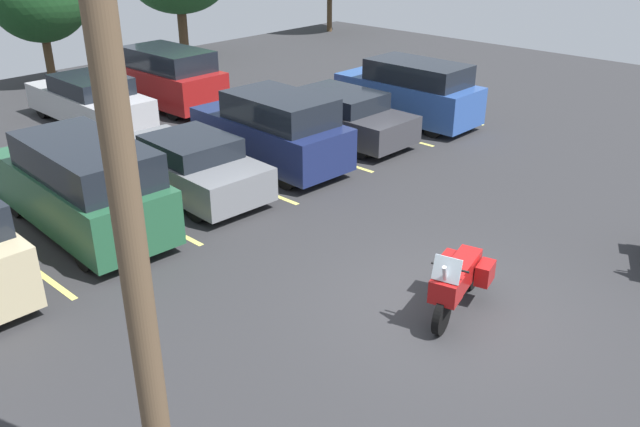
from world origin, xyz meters
TOP-DOWN VIEW (x-y plane):
  - ground at (0.00, 0.00)m, footprint 44.00×44.00m
  - motorcycle_touring at (0.05, -0.22)m, footprint 2.20×1.01m
  - parking_stripes at (-1.42, 7.22)m, footprint 22.32×4.75m
  - car_green at (-2.61, 7.15)m, footprint 2.13×4.99m
  - car_grey at (0.11, 7.28)m, footprint 2.06×4.63m
  - car_navy at (2.71, 7.10)m, footprint 2.06×4.60m
  - car_charcoal at (5.54, 7.37)m, footprint 1.98×4.87m
  - car_blue at (8.37, 6.82)m, footprint 1.80×4.64m
  - car_far_silver at (1.40, 14.03)m, footprint 1.97×4.91m
  - car_far_red at (4.17, 13.97)m, footprint 1.93×4.75m
  - utility_pole at (-5.65, 0.03)m, footprint 0.30×1.80m

SIDE VIEW (x-z plane):
  - ground at x=0.00m, z-range -0.10..0.00m
  - parking_stripes at x=-1.42m, z-range 0.00..0.01m
  - motorcycle_touring at x=0.05m, z-range -0.05..1.30m
  - car_grey at x=0.11m, z-range -0.02..1.42m
  - car_charcoal at x=5.54m, z-range -0.01..1.45m
  - car_far_silver at x=1.40m, z-range -0.01..1.53m
  - car_blue at x=8.37m, z-range -0.01..1.94m
  - car_navy at x=2.71m, z-range -0.02..1.96m
  - car_far_red at x=4.17m, z-range 0.00..1.99m
  - car_green at x=-2.61m, z-range 0.00..2.05m
  - utility_pole at x=-5.65m, z-range 0.12..9.56m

